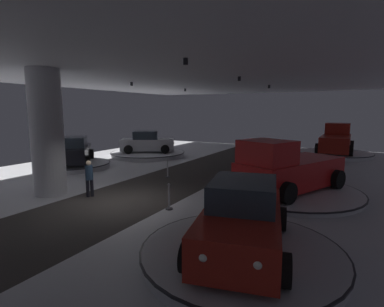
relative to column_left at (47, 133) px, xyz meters
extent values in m
cube|color=silver|center=(3.46, 0.52, -2.77)|extent=(24.00, 44.00, 0.05)
cube|color=#383330|center=(3.46, 0.52, -2.75)|extent=(4.40, 44.00, 0.01)
cube|color=silver|center=(3.46, 0.52, 2.80)|extent=(24.00, 44.00, 0.10)
cylinder|color=black|center=(-0.30, 0.75, 2.57)|extent=(0.16, 0.16, 0.22)
cylinder|color=black|center=(-0.45, 6.30, 2.57)|extent=(0.16, 0.16, 0.22)
cylinder|color=black|center=(-0.34, 12.72, 2.57)|extent=(0.16, 0.16, 0.22)
cylinder|color=black|center=(6.77, 0.43, 2.57)|extent=(0.16, 0.16, 0.22)
cylinder|color=black|center=(6.43, 6.55, 2.57)|extent=(0.16, 0.16, 0.22)
cylinder|color=black|center=(6.44, 12.53, 2.57)|extent=(0.16, 0.16, 0.22)
cylinder|color=silver|center=(0.00, 0.00, 0.00)|extent=(1.38, 1.38, 5.50)
cylinder|color=#B7B7BC|center=(-4.05, 4.67, -2.59)|extent=(4.43, 4.43, 0.32)
cylinder|color=black|center=(-4.05, 4.67, -2.46)|extent=(4.52, 4.52, 0.05)
cube|color=black|center=(-4.05, 4.67, -1.82)|extent=(4.17, 4.31, 0.90)
cube|color=#2D3842|center=(-3.95, 4.56, -1.07)|extent=(2.43, 2.45, 0.70)
cylinder|color=black|center=(-5.75, 5.04, -2.09)|extent=(0.62, 0.65, 0.68)
cylinder|color=black|center=(-4.28, 6.39, -2.09)|extent=(0.62, 0.65, 0.68)
cylinder|color=black|center=(-3.82, 2.94, -2.09)|extent=(0.62, 0.65, 0.68)
cylinder|color=black|center=(-2.35, 4.29, -2.09)|extent=(0.62, 0.65, 0.68)
sphere|color=white|center=(-5.81, 5.85, -1.71)|extent=(0.18, 0.18, 0.18)
sphere|color=white|center=(-5.08, 6.52, -1.71)|extent=(0.18, 0.18, 0.18)
cylinder|color=silver|center=(-2.86, 10.96, -2.58)|extent=(5.84, 5.84, 0.34)
cylinder|color=black|center=(-2.86, 10.96, -2.44)|extent=(5.96, 5.96, 0.05)
cube|color=silver|center=(-2.86, 10.96, -1.80)|extent=(4.51, 3.76, 0.90)
cube|color=#2D3842|center=(-2.98, 10.88, -1.05)|extent=(2.44, 2.33, 0.70)
cylinder|color=black|center=(-2.18, 12.56, -2.07)|extent=(0.69, 0.55, 0.68)
cylinder|color=black|center=(-1.11, 10.87, -2.07)|extent=(0.69, 0.55, 0.68)
cylinder|color=black|center=(-4.60, 11.04, -2.07)|extent=(0.69, 0.55, 0.68)
cylinder|color=black|center=(-3.53, 9.35, -2.07)|extent=(0.69, 0.55, 0.68)
sphere|color=white|center=(-1.37, 12.47, -1.69)|extent=(0.18, 0.18, 0.18)
sphere|color=white|center=(-0.85, 11.63, -1.69)|extent=(0.18, 0.18, 0.18)
cylinder|color=#B7B7BC|center=(9.53, -1.60, -2.60)|extent=(4.98, 4.98, 0.31)
cylinder|color=black|center=(9.53, -1.60, -2.47)|extent=(5.08, 5.08, 0.05)
cube|color=maroon|center=(9.53, -1.60, -1.83)|extent=(2.71, 4.50, 0.90)
cube|color=#2D3842|center=(9.49, -1.45, -1.08)|extent=(1.95, 2.21, 0.70)
cylinder|color=black|center=(10.83, -2.76, -2.10)|extent=(0.37, 0.71, 0.68)
cylinder|color=black|center=(8.88, -3.22, -2.10)|extent=(0.37, 0.71, 0.68)
cylinder|color=black|center=(10.17, 0.02, -2.10)|extent=(0.37, 0.71, 0.68)
cylinder|color=black|center=(8.23, -0.44, -2.10)|extent=(0.37, 0.71, 0.68)
sphere|color=white|center=(10.48, -3.49, -1.72)|extent=(0.18, 0.18, 0.18)
sphere|color=white|center=(9.52, -3.72, -1.72)|extent=(0.18, 0.18, 0.18)
cylinder|color=silver|center=(9.48, 5.03, -2.64)|extent=(5.96, 5.96, 0.23)
cylinder|color=black|center=(9.48, 5.03, -2.55)|extent=(6.08, 6.08, 0.05)
cube|color=red|center=(9.48, 5.03, -1.77)|extent=(4.09, 5.69, 1.20)
cube|color=red|center=(8.78, 3.48, -0.72)|extent=(2.43, 2.33, 1.00)
cube|color=#28333D|center=(8.99, 3.94, -0.72)|extent=(1.63, 0.79, 0.75)
cylinder|color=black|center=(9.79, 2.86, -2.10)|extent=(0.60, 0.88, 0.84)
cylinder|color=black|center=(7.65, 3.82, -2.10)|extent=(0.60, 0.88, 0.84)
cylinder|color=black|center=(11.31, 6.24, -2.10)|extent=(0.60, 0.88, 0.84)
cylinder|color=black|center=(9.17, 7.20, -2.10)|extent=(0.60, 0.88, 0.84)
cylinder|color=silver|center=(10.52, 18.46, -2.60)|extent=(5.57, 5.56, 0.31)
cylinder|color=black|center=(10.52, 18.46, -2.47)|extent=(5.68, 5.68, 0.05)
cube|color=maroon|center=(10.52, 18.46, -1.69)|extent=(2.11, 5.30, 1.20)
cube|color=maroon|center=(10.52, 20.16, -0.64)|extent=(1.90, 1.70, 1.00)
cube|color=#28333D|center=(10.52, 19.65, -0.64)|extent=(1.75, 0.08, 0.75)
cylinder|color=black|center=(9.35, 20.32, -2.02)|extent=(0.28, 0.84, 0.84)
cylinder|color=black|center=(11.70, 20.32, -2.02)|extent=(0.28, 0.84, 0.84)
cylinder|color=black|center=(9.34, 16.61, -2.02)|extent=(0.28, 0.84, 0.84)
cylinder|color=black|center=(11.69, 16.61, -2.02)|extent=(0.28, 0.84, 0.84)
cylinder|color=black|center=(1.95, 0.58, -2.35)|extent=(0.14, 0.14, 0.80)
cylinder|color=black|center=(1.86, 0.43, -2.35)|extent=(0.14, 0.14, 0.80)
cylinder|color=#233851|center=(1.91, 0.51, -1.69)|extent=(0.32, 0.32, 0.62)
sphere|color=beige|center=(1.91, 0.51, -1.27)|extent=(0.22, 0.22, 0.22)
cylinder|color=#333338|center=(5.84, 0.75, -2.73)|extent=(0.28, 0.28, 0.04)
cylinder|color=#B2B2B7|center=(5.84, 0.75, -2.27)|extent=(0.07, 0.07, 0.96)
sphere|color=#B2B2B7|center=(5.84, 0.75, -1.79)|extent=(0.10, 0.10, 0.10)
cylinder|color=#333338|center=(2.79, 5.29, -2.73)|extent=(0.28, 0.28, 0.04)
cylinder|color=#B2B2B7|center=(2.79, 5.29, -2.27)|extent=(0.07, 0.07, 0.96)
sphere|color=#B2B2B7|center=(2.79, 5.29, -1.79)|extent=(0.10, 0.10, 0.10)
camera|label=1|loc=(11.82, -8.36, 0.99)|focal=27.84mm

